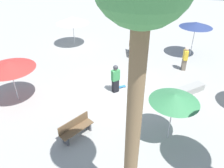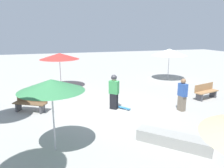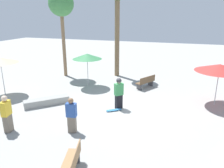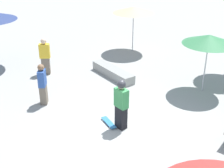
# 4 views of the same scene
# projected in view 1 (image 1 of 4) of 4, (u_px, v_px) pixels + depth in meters

# --- Properties ---
(ground_plane) EXTENTS (60.00, 60.00, 0.00)m
(ground_plane) POSITION_uv_depth(u_px,v_px,m) (116.00, 91.00, 12.84)
(ground_plane) COLOR #9E9E99
(skater_main) EXTENTS (0.50, 0.51, 1.72)m
(skater_main) POSITION_uv_depth(u_px,v_px,m) (115.00, 78.00, 12.36)
(skater_main) COLOR black
(skater_main) RESTS_ON ground_plane
(skateboard) EXTENTS (0.77, 0.63, 0.07)m
(skateboard) POSITION_uv_depth(u_px,v_px,m) (119.00, 87.00, 13.14)
(skateboard) COLOR teal
(skateboard) RESTS_ON ground_plane
(concrete_ledge) EXTENTS (2.15, 2.10, 0.40)m
(concrete_ledge) POSITION_uv_depth(u_px,v_px,m) (186.00, 91.00, 12.55)
(concrete_ledge) COLOR gray
(concrete_ledge) RESTS_ON ground_plane
(bench_near) EXTENTS (1.17, 1.61, 0.85)m
(bench_near) POSITION_uv_depth(u_px,v_px,m) (76.00, 128.00, 9.61)
(bench_near) COLOR #47474C
(bench_near) RESTS_ON ground_plane
(bench_far) EXTENTS (0.84, 1.66, 0.85)m
(bench_far) POSITION_uv_depth(u_px,v_px,m) (132.00, 49.00, 17.13)
(bench_far) COLOR #47474C
(bench_far) RESTS_ON ground_plane
(shade_umbrella_red) EXTENTS (2.59, 2.59, 2.35)m
(shade_umbrella_red) POSITION_uv_depth(u_px,v_px,m) (9.00, 65.00, 11.03)
(shade_umbrella_red) COLOR #B7B7BC
(shade_umbrella_red) RESTS_ON ground_plane
(shade_umbrella_navy) EXTENTS (2.38, 2.38, 2.62)m
(shade_umbrella_navy) POSITION_uv_depth(u_px,v_px,m) (196.00, 25.00, 15.90)
(shade_umbrella_navy) COLOR #B7B7BC
(shade_umbrella_navy) RESTS_ON ground_plane
(shade_umbrella_green) EXTENTS (2.01, 2.01, 2.34)m
(shade_umbrella_green) POSITION_uv_depth(u_px,v_px,m) (175.00, 98.00, 8.59)
(shade_umbrella_green) COLOR #B7B7BC
(shade_umbrella_green) RESTS_ON ground_plane
(shade_umbrella_white) EXTENTS (2.70, 2.70, 2.42)m
(shade_umbrella_white) POSITION_uv_depth(u_px,v_px,m) (72.00, 20.00, 17.90)
(shade_umbrella_white) COLOR #B7B7BC
(shade_umbrella_white) RESTS_ON ground_plane
(palm_tree_center_left) EXTENTS (1.86, 1.86, 7.75)m
(palm_tree_center_left) POSITION_uv_depth(u_px,v_px,m) (142.00, 2.00, 3.82)
(palm_tree_center_left) COLOR brown
(palm_tree_center_left) RESTS_ON ground_plane
(bystander_watching) EXTENTS (0.33, 0.49, 1.67)m
(bystander_watching) POSITION_uv_depth(u_px,v_px,m) (185.00, 59.00, 14.73)
(bystander_watching) COLOR #726656
(bystander_watching) RESTS_ON ground_plane
(bystander_far) EXTENTS (0.46, 0.30, 1.58)m
(bystander_far) POSITION_uv_depth(u_px,v_px,m) (144.00, 60.00, 14.66)
(bystander_far) COLOR #726656
(bystander_far) RESTS_ON ground_plane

